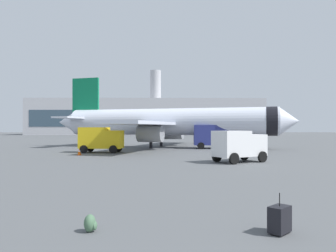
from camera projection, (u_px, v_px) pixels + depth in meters
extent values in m
cylinder|color=silver|center=(170.00, 122.00, 48.00)|extent=(29.78, 12.49, 3.80)
cone|color=silver|center=(290.00, 121.00, 43.49)|extent=(3.36, 4.16, 3.61)
cone|color=silver|center=(68.00, 122.00, 52.61)|extent=(4.07, 4.21, 3.42)
cylinder|color=black|center=(272.00, 121.00, 44.11)|extent=(2.48, 4.12, 3.88)
cube|color=silver|center=(177.00, 124.00, 55.96)|extent=(9.31, 16.70, 0.36)
cube|color=silver|center=(144.00, 123.00, 40.59)|extent=(9.31, 16.70, 0.36)
cylinder|color=gray|center=(173.00, 132.00, 53.55)|extent=(3.71, 3.05, 2.20)
cylinder|color=gray|center=(150.00, 133.00, 42.98)|extent=(3.71, 3.05, 2.20)
cube|color=#0C7247|center=(86.00, 99.00, 51.76)|extent=(4.31, 1.64, 6.40)
cube|color=silver|center=(93.00, 119.00, 54.96)|extent=(4.26, 6.50, 0.24)
cube|color=silver|center=(71.00, 118.00, 48.82)|extent=(4.26, 6.50, 0.24)
cylinder|color=black|center=(256.00, 142.00, 44.65)|extent=(0.36, 0.36, 1.80)
cylinder|color=black|center=(161.00, 140.00, 50.84)|extent=(0.44, 0.44, 1.80)
cylinder|color=black|center=(151.00, 142.00, 46.23)|extent=(0.44, 0.44, 1.80)
cube|color=yellow|center=(115.00, 139.00, 38.22)|extent=(1.92, 2.38, 2.04)
cube|color=#1E232D|center=(121.00, 135.00, 38.15)|extent=(0.31, 1.98, 0.84)
cube|color=yellow|center=(94.00, 138.00, 38.45)|extent=(3.35, 2.54, 2.40)
cylinder|color=black|center=(118.00, 148.00, 39.35)|extent=(0.92, 0.32, 0.90)
cylinder|color=black|center=(113.00, 149.00, 37.06)|extent=(0.92, 0.32, 0.90)
cylinder|color=black|center=(90.00, 148.00, 39.67)|extent=(0.92, 0.32, 0.90)
cylinder|color=black|center=(84.00, 149.00, 37.38)|extent=(0.92, 0.32, 0.90)
cube|color=navy|center=(232.00, 137.00, 45.39)|extent=(1.83, 2.50, 2.29)
cube|color=#1E232D|center=(237.00, 133.00, 45.36)|extent=(0.22, 2.16, 0.95)
cube|color=navy|center=(210.00, 135.00, 45.53)|extent=(4.46, 2.67, 2.70)
cylinder|color=black|center=(230.00, 145.00, 46.64)|extent=(0.91, 0.28, 0.90)
cylinder|color=black|center=(233.00, 146.00, 44.14)|extent=(0.91, 0.28, 0.90)
cylinder|color=black|center=(200.00, 145.00, 46.83)|extent=(0.91, 0.28, 0.90)
cylinder|color=black|center=(201.00, 146.00, 44.33)|extent=(0.91, 0.28, 0.90)
cube|color=white|center=(251.00, 145.00, 28.39)|extent=(2.52, 2.61, 1.78)
cube|color=#1E232D|center=(258.00, 140.00, 28.78)|extent=(0.96, 1.60, 0.74)
cube|color=white|center=(231.00, 144.00, 27.27)|extent=(3.28, 3.05, 2.10)
cylinder|color=black|center=(244.00, 155.00, 29.40)|extent=(0.89, 0.64, 0.90)
cylinder|color=black|center=(262.00, 157.00, 27.60)|extent=(0.89, 0.64, 0.90)
cylinder|color=black|center=(217.00, 157.00, 27.83)|extent=(0.89, 0.64, 0.90)
cylinder|color=black|center=(234.00, 159.00, 26.02)|extent=(0.89, 0.64, 0.90)
cube|color=#F2590C|center=(225.00, 147.00, 50.04)|extent=(0.44, 0.44, 0.04)
cone|color=#F2590C|center=(225.00, 144.00, 50.04)|extent=(0.36, 0.36, 0.70)
cylinder|color=white|center=(225.00, 144.00, 50.04)|extent=(0.23, 0.23, 0.10)
cube|color=#F2590C|center=(251.00, 153.00, 38.03)|extent=(0.44, 0.44, 0.04)
cone|color=#F2590C|center=(251.00, 150.00, 38.03)|extent=(0.36, 0.36, 0.57)
cylinder|color=white|center=(251.00, 150.00, 38.03)|extent=(0.23, 0.23, 0.10)
cube|color=#F2590C|center=(79.00, 155.00, 34.70)|extent=(0.44, 0.44, 0.04)
cone|color=#F2590C|center=(79.00, 151.00, 34.70)|extent=(0.36, 0.36, 0.68)
cylinder|color=white|center=(79.00, 151.00, 34.70)|extent=(0.23, 0.23, 0.10)
cube|color=black|center=(280.00, 219.00, 9.04)|extent=(0.74, 0.73, 0.70)
cylinder|color=black|center=(280.00, 199.00, 9.04)|extent=(0.02, 0.02, 0.36)
cylinder|color=black|center=(283.00, 230.00, 9.19)|extent=(0.08, 0.08, 0.08)
cylinder|color=black|center=(276.00, 234.00, 8.88)|extent=(0.08, 0.08, 0.08)
ellipsoid|color=#476B4C|center=(90.00, 223.00, 9.18)|extent=(0.32, 0.40, 0.48)
ellipsoid|color=#476B4C|center=(95.00, 226.00, 9.18)|extent=(0.12, 0.28, 0.24)
cube|color=#B2B2B7|center=(147.00, 117.00, 137.22)|extent=(93.09, 18.44, 14.24)
cube|color=#334756|center=(145.00, 118.00, 127.95)|extent=(88.44, 0.10, 6.41)
cylinder|color=#B2B2B7|center=(156.00, 85.00, 137.35)|extent=(4.40, 4.40, 12.00)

